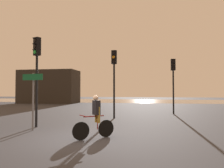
{
  "coord_description": "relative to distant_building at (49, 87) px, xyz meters",
  "views": [
    {
      "loc": [
        2.79,
        -7.72,
        1.76
      ],
      "look_at": [
        0.5,
        5.0,
        2.2
      ],
      "focal_mm": 35.0,
      "sensor_mm": 36.0,
      "label": 1
    }
  ],
  "objects": [
    {
      "name": "ground_plane",
      "position": [
        12.53,
        -23.24,
        -2.48
      ],
      "size": [
        120.0,
        120.0,
        0.0
      ],
      "primitive_type": "plane",
      "color": "#333338"
    },
    {
      "name": "water_strip",
      "position": [
        12.53,
        10.0,
        -2.47
      ],
      "size": [
        80.0,
        16.0,
        0.01
      ],
      "primitive_type": "cube",
      "color": "gray",
      "rests_on": "ground"
    },
    {
      "name": "distant_building",
      "position": [
        0.0,
        0.0,
        0.0
      ],
      "size": [
        8.63,
        4.0,
        4.95
      ],
      "primitive_type": "cube",
      "color": "#2D2823",
      "rests_on": "ground"
    },
    {
      "name": "traffic_light_near_left",
      "position": [
        9.73,
        -21.01,
        0.61
      ],
      "size": [
        0.39,
        0.41,
        4.45
      ],
      "rotation": [
        0.0,
        0.0,
        2.68
      ],
      "color": "black",
      "rests_on": "ground"
    },
    {
      "name": "traffic_light_far_right",
      "position": [
        17.02,
        -13.4,
        0.52
      ],
      "size": [
        0.36,
        0.37,
        4.3
      ],
      "rotation": [
        0.0,
        0.0,
        3.32
      ],
      "color": "black",
      "rests_on": "ground"
    },
    {
      "name": "traffic_light_center",
      "position": [
        12.92,
        -16.84,
        0.63
      ],
      "size": [
        0.34,
        0.36,
        4.47
      ],
      "rotation": [
        0.0,
        0.0,
        3.04
      ],
      "color": "black",
      "rests_on": "ground"
    },
    {
      "name": "direction_sign_post",
      "position": [
        10.04,
        -21.87,
        -0.78
      ],
      "size": [
        1.09,
        0.22,
        2.6
      ],
      "rotation": [
        0.0,
        0.0,
        2.97
      ],
      "color": "slate",
      "rests_on": "ground"
    },
    {
      "name": "cyclist",
      "position": [
        13.25,
        -22.98,
        -1.66
      ],
      "size": [
        1.3,
        1.17,
        1.62
      ],
      "rotation": [
        0.0,
        0.0,
        2.3
      ],
      "color": "black",
      "rests_on": "ground"
    }
  ]
}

